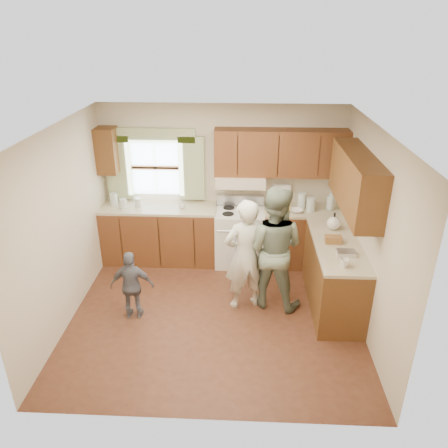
# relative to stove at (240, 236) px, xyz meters

# --- Properties ---
(room) EXTENTS (3.80, 3.80, 3.80)m
(room) POSITION_rel_stove_xyz_m (-0.30, -1.44, 0.78)
(room) COLOR #492616
(room) RESTS_ON ground
(kitchen_fixtures) EXTENTS (3.80, 2.25, 2.15)m
(kitchen_fixtures) POSITION_rel_stove_xyz_m (0.31, -0.36, 0.37)
(kitchen_fixtures) COLOR #4A230F
(kitchen_fixtures) RESTS_ON ground
(stove) EXTENTS (0.76, 0.67, 1.07)m
(stove) POSITION_rel_stove_xyz_m (0.00, 0.00, 0.00)
(stove) COLOR silver
(stove) RESTS_ON ground
(woman_left) EXTENTS (0.67, 0.57, 1.58)m
(woman_left) POSITION_rel_stove_xyz_m (0.08, -1.23, 0.32)
(woman_left) COLOR beige
(woman_left) RESTS_ON ground
(woman_right) EXTENTS (0.99, 0.87, 1.72)m
(woman_right) POSITION_rel_stove_xyz_m (0.46, -1.14, 0.39)
(woman_right) COLOR #29462E
(woman_right) RESTS_ON ground
(child) EXTENTS (0.57, 0.26, 0.96)m
(child) POSITION_rel_stove_xyz_m (-1.37, -1.55, 0.02)
(child) COLOR slate
(child) RESTS_ON ground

